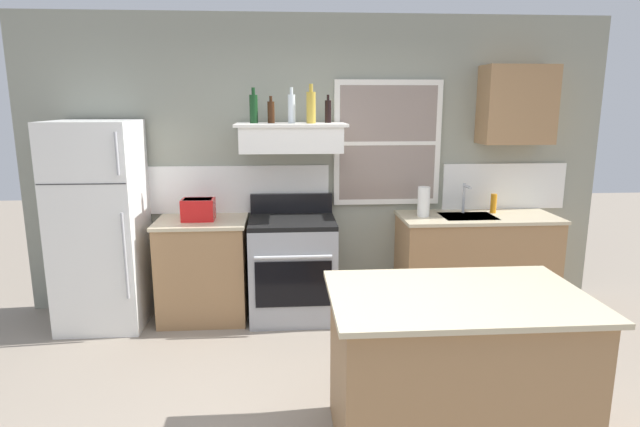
{
  "coord_description": "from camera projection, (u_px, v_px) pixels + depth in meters",
  "views": [
    {
      "loc": [
        -0.33,
        -2.7,
        1.93
      ],
      "look_at": [
        -0.05,
        1.2,
        1.1
      ],
      "focal_mm": 29.63,
      "sensor_mm": 36.0,
      "label": 1
    }
  ],
  "objects": [
    {
      "name": "bottle_balsamic_dark",
      "position": [
        328.0,
        111.0,
        4.64
      ],
      "size": [
        0.06,
        0.06,
        0.24
      ],
      "color": "black",
      "rests_on": "range_hood_shelf"
    },
    {
      "name": "bottle_dark_green_wine",
      "position": [
        254.0,
        108.0,
        4.56
      ],
      "size": [
        0.07,
        0.07,
        0.3
      ],
      "color": "#143819",
      "rests_on": "range_hood_shelf"
    },
    {
      "name": "stove_range",
      "position": [
        293.0,
        267.0,
        4.76
      ],
      "size": [
        0.76,
        0.69,
        1.09
      ],
      "color": "#9EA0A5",
      "rests_on": "ground_plane"
    },
    {
      "name": "sink_faucet",
      "position": [
        465.0,
        195.0,
        4.87
      ],
      "size": [
        0.03,
        0.17,
        0.28
      ],
      "color": "silver",
      "rests_on": "counter_right_with_sink"
    },
    {
      "name": "counter_right_with_sink",
      "position": [
        475.0,
        263.0,
        4.92
      ],
      "size": [
        1.43,
        0.63,
        0.91
      ],
      "color": "#9E754C",
      "rests_on": "ground_plane"
    },
    {
      "name": "bottle_champagne_gold_foil",
      "position": [
        311.0,
        107.0,
        4.52
      ],
      "size": [
        0.08,
        0.08,
        0.33
      ],
      "color": "#B29333",
      "rests_on": "range_hood_shelf"
    },
    {
      "name": "back_wall",
      "position": [
        321.0,
        164.0,
        4.95
      ],
      "size": [
        5.4,
        0.11,
        2.7
      ],
      "color": "gray",
      "rests_on": "ground_plane"
    },
    {
      "name": "dish_soap_bottle",
      "position": [
        493.0,
        203.0,
        4.91
      ],
      "size": [
        0.06,
        0.06,
        0.18
      ],
      "primitive_type": "cylinder",
      "color": "orange",
      "rests_on": "counter_right_with_sink"
    },
    {
      "name": "toaster",
      "position": [
        198.0,
        209.0,
        4.61
      ],
      "size": [
        0.3,
        0.2,
        0.19
      ],
      "color": "red",
      "rests_on": "counter_left_of_stove"
    },
    {
      "name": "paper_towel_roll",
      "position": [
        424.0,
        202.0,
        4.76
      ],
      "size": [
        0.11,
        0.11,
        0.27
      ],
      "primitive_type": "cylinder",
      "color": "white",
      "rests_on": "counter_right_with_sink"
    },
    {
      "name": "range_hood_shelf",
      "position": [
        291.0,
        137.0,
        4.61
      ],
      "size": [
        0.96,
        0.52,
        0.24
      ],
      "color": "white"
    },
    {
      "name": "kitchen_island",
      "position": [
        454.0,
        370.0,
        2.96
      ],
      "size": [
        1.4,
        0.9,
        0.91
      ],
      "color": "#9E754C",
      "rests_on": "ground_plane"
    },
    {
      "name": "bottle_clear_tall",
      "position": [
        292.0,
        108.0,
        4.55
      ],
      "size": [
        0.06,
        0.06,
        0.31
      ],
      "color": "silver",
      "rests_on": "range_hood_shelf"
    },
    {
      "name": "counter_left_of_stove",
      "position": [
        204.0,
        269.0,
        4.74
      ],
      "size": [
        0.79,
        0.63,
        0.91
      ],
      "color": "#9E754C",
      "rests_on": "ground_plane"
    },
    {
      "name": "upper_cabinet_right",
      "position": [
        517.0,
        105.0,
        4.78
      ],
      "size": [
        0.64,
        0.32,
        0.7
      ],
      "color": "#9E754C"
    },
    {
      "name": "bottle_brown_stout",
      "position": [
        271.0,
        112.0,
        4.59
      ],
      "size": [
        0.06,
        0.06,
        0.23
      ],
      "color": "#381E0F",
      "rests_on": "range_hood_shelf"
    },
    {
      "name": "refrigerator",
      "position": [
        100.0,
        225.0,
        4.53
      ],
      "size": [
        0.7,
        0.72,
        1.78
      ],
      "color": "white",
      "rests_on": "ground_plane"
    }
  ]
}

